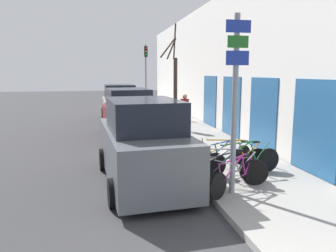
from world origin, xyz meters
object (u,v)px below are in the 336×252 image
object	(u,v)px
parked_car_0	(143,145)
street_tree	(175,95)
parked_car_2	(119,104)
bicycle_5	(229,155)
signpost	(235,100)
bicycle_2	(222,168)
pedestrian_near	(185,110)
bicycle_3	(242,160)
parked_car_1	(128,116)
bicycle_4	(223,157)
bicycle_1	(227,171)
traffic_light	(146,70)
bicycle_0	(237,176)

from	to	relation	value
parked_car_0	street_tree	distance (m)	3.96
parked_car_0	parked_car_2	size ratio (longest dim) A/B	1.03
bicycle_5	street_tree	bearing A→B (deg)	44.46
signpost	bicycle_2	bearing A→B (deg)	88.36
pedestrian_near	bicycle_3	bearing A→B (deg)	-85.78
bicycle_2	parked_car_1	distance (m)	7.26
signpost	bicycle_2	distance (m)	1.90
signpost	bicycle_4	bearing A→B (deg)	75.29
bicycle_1	bicycle_3	xyz separation A→B (m)	(0.73, 0.75, 0.03)
bicycle_4	pedestrian_near	bearing A→B (deg)	-28.47
parked_car_2	parked_car_0	bearing A→B (deg)	-91.57
bicycle_2	street_tree	distance (m)	4.56
signpost	bicycle_1	bearing A→B (deg)	81.09
bicycle_2	street_tree	size ratio (longest dim) A/B	0.46
bicycle_1	parked_car_1	size ratio (longest dim) A/B	0.40
parked_car_1	traffic_light	size ratio (longest dim) A/B	1.07
bicycle_2	bicycle_4	distance (m)	1.13
bicycle_3	street_tree	distance (m)	4.17
bicycle_0	traffic_light	size ratio (longest dim) A/B	0.39
bicycle_3	street_tree	world-z (taller)	street_tree
bicycle_5	parked_car_1	bearing A→B (deg)	50.03
parked_car_2	bicycle_2	bearing A→B (deg)	-83.14
bicycle_5	parked_car_1	size ratio (longest dim) A/B	0.42
bicycle_4	bicycle_5	size ratio (longest dim) A/B	1.02
parked_car_0	parked_car_1	size ratio (longest dim) A/B	0.98
bicycle_4	parked_car_0	world-z (taller)	parked_car_0
street_tree	pedestrian_near	bearing A→B (deg)	68.91
bicycle_2	pedestrian_near	world-z (taller)	pedestrian_near
parked_car_0	parked_car_2	bearing A→B (deg)	86.04
signpost	parked_car_2	world-z (taller)	signpost
signpost	bicycle_3	size ratio (longest dim) A/B	1.72
signpost	bicycle_2	size ratio (longest dim) A/B	1.93
bicycle_0	bicycle_5	world-z (taller)	bicycle_5
bicycle_0	traffic_light	distance (m)	14.33
signpost	bicycle_4	xyz separation A→B (m)	(0.46, 1.75, -1.79)
bicycle_5	signpost	bearing A→B (deg)	-173.57
signpost	parked_car_2	size ratio (longest dim) A/B	0.86
bicycle_0	parked_car_0	distance (m)	2.51
bicycle_2	parked_car_2	xyz separation A→B (m)	(-1.80, 12.68, 0.45)
bicycle_4	street_tree	world-z (taller)	street_tree
parked_car_1	bicycle_3	bearing A→B (deg)	-72.49
bicycle_2	pedestrian_near	size ratio (longest dim) A/B	1.17
parked_car_1	parked_car_2	world-z (taller)	parked_car_1
bicycle_0	bicycle_3	distance (m)	1.31
bicycle_1	bicycle_4	distance (m)	1.30
signpost	bicycle_0	distance (m)	1.81
street_tree	bicycle_4	bearing A→B (deg)	-78.13
parked_car_0	traffic_light	world-z (taller)	traffic_light
bicycle_0	bicycle_4	size ratio (longest dim) A/B	0.84
bicycle_1	bicycle_3	distance (m)	1.05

